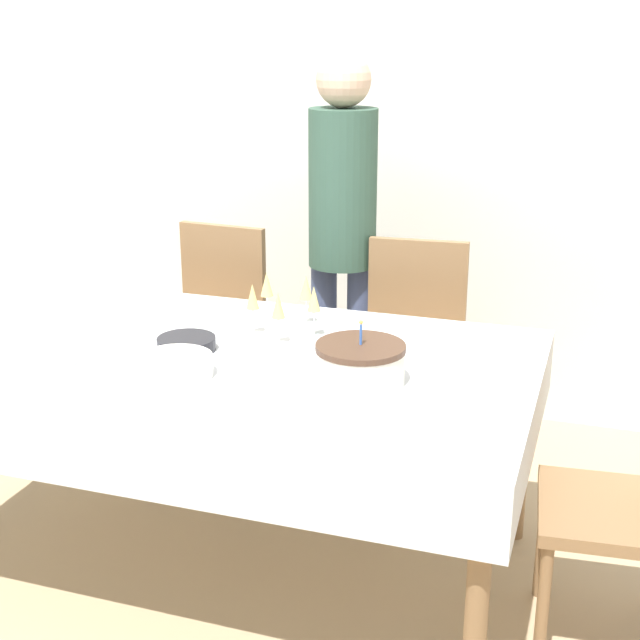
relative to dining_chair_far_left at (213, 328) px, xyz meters
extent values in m
plane|color=tan|center=(0.44, -0.89, -0.52)|extent=(12.00, 12.00, 0.00)
cube|color=silver|center=(0.44, 0.69, 0.83)|extent=(8.00, 0.05, 2.70)
cube|color=white|center=(0.44, -0.89, 0.24)|extent=(1.98, 1.11, 0.03)
cube|color=white|center=(0.44, -0.89, 0.15)|extent=(2.01, 1.14, 0.21)
cylinder|color=olive|center=(1.37, -1.39, -0.15)|extent=(0.06, 0.06, 0.74)
cylinder|color=olive|center=(-0.49, -0.39, -0.15)|extent=(0.06, 0.06, 0.74)
cylinder|color=olive|center=(1.37, -0.39, -0.15)|extent=(0.06, 0.06, 0.74)
cube|color=olive|center=(-0.01, -0.08, -0.09)|extent=(0.45, 0.45, 0.04)
cube|color=olive|center=(0.01, 0.11, 0.18)|extent=(0.40, 0.07, 0.50)
cylinder|color=olive|center=(0.16, -0.28, -0.32)|extent=(0.04, 0.04, 0.41)
cylinder|color=olive|center=(-0.20, -0.25, -0.32)|extent=(0.04, 0.04, 0.41)
cylinder|color=olive|center=(0.19, 0.08, -0.32)|extent=(0.04, 0.04, 0.41)
cylinder|color=olive|center=(-0.17, 0.11, -0.32)|extent=(0.04, 0.04, 0.41)
cube|color=olive|center=(0.88, -0.08, -0.09)|extent=(0.45, 0.45, 0.04)
cube|color=olive|center=(0.87, 0.11, 0.18)|extent=(0.40, 0.07, 0.50)
cylinder|color=olive|center=(1.08, -0.25, -0.32)|extent=(0.04, 0.04, 0.41)
cylinder|color=olive|center=(0.72, -0.28, -0.32)|extent=(0.04, 0.04, 0.41)
cylinder|color=olive|center=(1.05, 0.11, -0.32)|extent=(0.04, 0.04, 0.41)
cylinder|color=olive|center=(0.69, 0.08, -0.32)|extent=(0.04, 0.04, 0.41)
cube|color=olive|center=(1.68, -0.89, -0.09)|extent=(0.46, 0.46, 0.04)
cylinder|color=olive|center=(1.51, -1.09, -0.32)|extent=(0.04, 0.04, 0.41)
cylinder|color=olive|center=(1.48, -0.73, -0.32)|extent=(0.04, 0.04, 0.41)
cylinder|color=silver|center=(0.94, -0.97, 0.30)|extent=(0.26, 0.26, 0.10)
cylinder|color=#4C3323|center=(0.94, -0.97, 0.36)|extent=(0.26, 0.26, 0.02)
cylinder|color=#3F72D8|center=(0.94, -0.97, 0.40)|extent=(0.01, 0.01, 0.06)
sphere|color=#F9CC4C|center=(0.94, -0.97, 0.44)|extent=(0.01, 0.01, 0.01)
cylinder|color=silver|center=(0.58, -0.64, 0.25)|extent=(0.37, 0.37, 0.01)
cylinder|color=silver|center=(0.69, -0.65, 0.26)|extent=(0.05, 0.05, 0.00)
cylinder|color=silver|center=(0.69, -0.65, 0.30)|extent=(0.01, 0.01, 0.08)
cone|color=#E0CC72|center=(0.69, -0.65, 0.39)|extent=(0.04, 0.04, 0.08)
cylinder|color=silver|center=(0.62, -0.53, 0.26)|extent=(0.05, 0.05, 0.00)
cylinder|color=silver|center=(0.62, -0.53, 0.30)|extent=(0.01, 0.01, 0.08)
cone|color=#E0CC72|center=(0.62, -0.53, 0.39)|extent=(0.04, 0.04, 0.08)
cylinder|color=silver|center=(0.47, -0.54, 0.26)|extent=(0.05, 0.05, 0.00)
cylinder|color=silver|center=(0.47, -0.54, 0.30)|extent=(0.01, 0.01, 0.08)
cone|color=#E0CC72|center=(0.47, -0.54, 0.39)|extent=(0.04, 0.04, 0.08)
cylinder|color=silver|center=(0.48, -0.69, 0.26)|extent=(0.05, 0.05, 0.00)
cylinder|color=silver|center=(0.48, -0.69, 0.30)|extent=(0.01, 0.01, 0.08)
cone|color=#E0CC72|center=(0.48, -0.69, 0.39)|extent=(0.04, 0.04, 0.08)
cylinder|color=silver|center=(0.60, -0.76, 0.26)|extent=(0.05, 0.05, 0.00)
cylinder|color=silver|center=(0.60, -0.76, 0.30)|extent=(0.01, 0.01, 0.08)
cone|color=#E0CC72|center=(0.60, -0.76, 0.39)|extent=(0.04, 0.04, 0.08)
cylinder|color=silver|center=(0.41, -1.10, 0.25)|extent=(0.22, 0.22, 0.01)
cylinder|color=silver|center=(0.41, -1.10, 0.26)|extent=(0.22, 0.22, 0.01)
cylinder|color=silver|center=(0.41, -1.10, 0.27)|extent=(0.22, 0.22, 0.01)
cylinder|color=silver|center=(0.41, -1.10, 0.28)|extent=(0.22, 0.22, 0.01)
cylinder|color=silver|center=(0.41, -1.10, 0.28)|extent=(0.22, 0.22, 0.01)
cylinder|color=silver|center=(0.41, -1.10, 0.29)|extent=(0.22, 0.22, 0.01)
cylinder|color=silver|center=(0.41, -1.10, 0.30)|extent=(0.22, 0.22, 0.01)
cylinder|color=silver|center=(0.41, -1.10, 0.30)|extent=(0.22, 0.22, 0.01)
cylinder|color=silver|center=(0.41, -1.10, 0.31)|extent=(0.22, 0.22, 0.01)
cylinder|color=black|center=(0.33, -0.89, 0.25)|extent=(0.19, 0.19, 0.01)
cylinder|color=black|center=(0.33, -0.89, 0.26)|extent=(0.19, 0.19, 0.01)
cylinder|color=black|center=(0.33, -0.89, 0.27)|extent=(0.19, 0.19, 0.01)
cylinder|color=black|center=(0.33, -0.89, 0.28)|extent=(0.19, 0.19, 0.01)
cylinder|color=black|center=(0.33, -0.89, 0.28)|extent=(0.19, 0.19, 0.01)
cylinder|color=black|center=(0.33, -0.89, 0.29)|extent=(0.19, 0.19, 0.01)
cube|color=silver|center=(0.98, -1.17, 0.25)|extent=(0.29, 0.09, 0.00)
cube|color=silver|center=(-0.02, -1.12, 0.26)|extent=(0.18, 0.09, 0.02)
cube|color=white|center=(0.02, -1.02, 0.26)|extent=(0.15, 0.15, 0.01)
cylinder|color=#3F4C72|center=(0.45, 0.16, -0.12)|extent=(0.11, 0.11, 0.81)
cylinder|color=#3F4C72|center=(0.61, 0.16, -0.12)|extent=(0.11, 0.11, 0.81)
cylinder|color=#335142|center=(0.53, 0.16, 0.61)|extent=(0.28, 0.28, 0.64)
sphere|color=#D8B293|center=(0.53, 0.16, 1.04)|extent=(0.22, 0.22, 0.22)
camera|label=1|loc=(1.59, -3.30, 1.24)|focal=50.00mm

